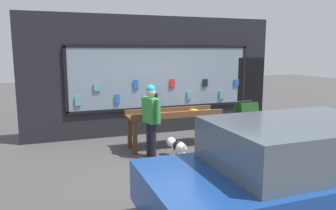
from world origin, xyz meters
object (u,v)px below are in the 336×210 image
small_dog (177,145)px  parked_car (299,170)px  sandwich_board_sign (246,119)px  display_table_main (174,117)px  person_browsing (151,116)px

small_dog → parked_car: size_ratio=0.14×
small_dog → parked_car: bearing=168.7°
sandwich_board_sign → parked_car: (-1.83, -4.05, 0.25)m
parked_car → display_table_main: bearing=93.9°
person_browsing → parked_car: (1.02, -3.35, -0.18)m
display_table_main → person_browsing: 0.93m
display_table_main → sandwich_board_sign: 2.14m
small_dog → sandwich_board_sign: size_ratio=0.61×
display_table_main → person_browsing: (-0.73, -0.54, 0.19)m
display_table_main → parked_car: parked_car is taller
person_browsing → sandwich_board_sign: (2.85, 0.70, -0.43)m
sandwich_board_sign → person_browsing: bearing=-169.5°
sandwich_board_sign → parked_car: bearing=-117.6°
display_table_main → parked_car: bearing=-85.8°
small_dog → parked_car: 3.20m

